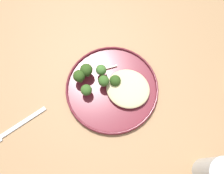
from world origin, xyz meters
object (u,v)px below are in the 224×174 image
at_px(seared_scallop_rear_pale, 132,81).
at_px(broccoli_floret_rear_charred, 101,70).
at_px(seared_scallop_tilted_round, 141,87).
at_px(water_glass, 214,173).
at_px(seared_scallop_on_noodles, 127,96).
at_px(broccoli_floret_tall_stalk, 115,82).
at_px(broccoli_floret_front_edge, 79,76).
at_px(broccoli_floret_center_pile, 86,90).
at_px(dinner_fork, 16,127).
at_px(broccoli_floret_beside_noodles, 104,81).
at_px(dinner_plate, 112,88).
at_px(broccoli_floret_near_rim, 86,70).
at_px(seared_scallop_half_hidden, 132,90).

relative_size(seared_scallop_rear_pale, broccoli_floret_rear_charred, 0.69).
xyz_separation_m(seared_scallop_tilted_round, water_glass, (0.27, -0.14, 0.03)).
bearing_deg(seared_scallop_on_noodles, broccoli_floret_tall_stalk, 160.66).
bearing_deg(broccoli_floret_front_edge, broccoli_floret_tall_stalk, 19.28).
bearing_deg(water_glass, broccoli_floret_center_pile, 172.48).
bearing_deg(dinner_fork, broccoli_floret_beside_noodles, 53.20).
bearing_deg(broccoli_floret_front_edge, dinner_fork, -115.34).
relative_size(seared_scallop_on_noodles, broccoli_floret_tall_stalk, 0.63).
relative_size(dinner_plate, broccoli_floret_near_rim, 5.07).
height_order(broccoli_floret_tall_stalk, water_glass, water_glass).
bearing_deg(broccoli_floret_rear_charred, water_glass, -18.07).
bearing_deg(seared_scallop_rear_pale, seared_scallop_half_hidden, -63.87).
bearing_deg(broccoli_floret_front_edge, seared_scallop_rear_pale, 25.14).
bearing_deg(seared_scallop_tilted_round, seared_scallop_on_noodles, -119.19).
xyz_separation_m(broccoli_floret_beside_noodles, broccoli_floret_near_rim, (-0.06, 0.01, 0.00)).
relative_size(dinner_plate, water_glass, 2.38).
relative_size(dinner_plate, seared_scallop_rear_pale, 8.16).
bearing_deg(seared_scallop_tilted_round, water_glass, -28.10).
xyz_separation_m(seared_scallop_half_hidden, seared_scallop_rear_pale, (-0.01, 0.03, -0.00)).
relative_size(dinner_plate, broccoli_floret_beside_noodles, 5.38).
bearing_deg(broccoli_floret_near_rim, seared_scallop_half_hidden, 5.12).
bearing_deg(water_glass, broccoli_floret_beside_noodles, 164.93).
bearing_deg(broccoli_floret_front_edge, broccoli_floret_beside_noodles, 14.88).
xyz_separation_m(seared_scallop_half_hidden, broccoli_floret_tall_stalk, (-0.06, -0.00, 0.01)).
distance_m(seared_scallop_tilted_round, broccoli_floret_tall_stalk, 0.08).
xyz_separation_m(broccoli_floret_center_pile, water_glass, (0.41, -0.05, 0.01)).
bearing_deg(broccoli_floret_beside_noodles, dinner_fork, -126.80).
xyz_separation_m(seared_scallop_rear_pale, broccoli_floret_tall_stalk, (-0.04, -0.03, 0.02)).
height_order(seared_scallop_half_hidden, dinner_fork, seared_scallop_half_hidden).
bearing_deg(broccoli_floret_near_rim, broccoli_floret_beside_noodles, -7.18).
relative_size(seared_scallop_on_noodles, broccoli_floret_front_edge, 0.51).
relative_size(broccoli_floret_tall_stalk, broccoli_floret_near_rim, 0.80).
distance_m(broccoli_floret_tall_stalk, broccoli_floret_front_edge, 0.11).
distance_m(broccoli_floret_beside_noodles, broccoli_floret_front_edge, 0.08).
height_order(broccoli_floret_front_edge, dinner_fork, broccoli_floret_front_edge).
xyz_separation_m(dinner_plate, broccoli_floret_rear_charred, (-0.05, 0.03, 0.03)).
bearing_deg(broccoli_floret_near_rim, water_glass, -13.95).
relative_size(seared_scallop_rear_pale, broccoli_floret_center_pile, 0.76).
bearing_deg(dinner_fork, seared_scallop_tilted_round, 44.46).
relative_size(water_glass, dinner_fork, 0.71).
xyz_separation_m(seared_scallop_rear_pale, broccoli_floret_near_rim, (-0.14, -0.04, 0.02)).
bearing_deg(seared_scallop_rear_pale, broccoli_floret_near_rim, -163.25).
bearing_deg(dinner_plate, seared_scallop_on_noodles, -4.63).
bearing_deg(seared_scallop_tilted_round, broccoli_floret_rear_charred, -174.32).
distance_m(seared_scallop_half_hidden, seared_scallop_rear_pale, 0.03).
distance_m(broccoli_floret_center_pile, broccoli_floret_near_rim, 0.06).
height_order(dinner_plate, seared_scallop_rear_pale, seared_scallop_rear_pale).
xyz_separation_m(seared_scallop_rear_pale, dinner_fork, (-0.25, -0.28, -0.02)).
bearing_deg(broccoli_floret_beside_noodles, broccoli_floret_center_pile, -126.37).
relative_size(broccoli_floret_beside_noodles, dinner_fork, 0.31).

